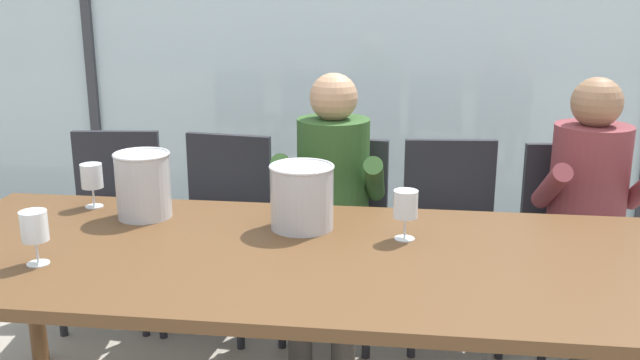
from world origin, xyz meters
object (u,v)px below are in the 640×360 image
Objects in this scene: chair_near_window_right at (574,230)px; wine_glass_near_bucket at (34,229)px; chair_near_curtain at (114,210)px; ice_bucket_secondary at (302,196)px; chair_right_of_center at (451,224)px; wine_glass_center_pour at (92,178)px; ice_bucket_primary at (143,184)px; wine_glass_by_left_taster at (406,206)px; chair_center at (338,221)px; person_olive_shirt at (331,193)px; chair_left_of_center at (222,215)px; dining_table at (306,269)px; person_maroon_top at (593,203)px.

chair_near_window_right is 2.23m from wine_glass_near_bucket.
ice_bucket_secondary reaches higher than chair_near_curtain.
chair_right_of_center is 5.08× the size of wine_glass_center_pour.
wine_glass_by_left_taster is at bearing -6.98° from ice_bucket_primary.
wine_glass_center_pour is at bearing -142.49° from chair_center.
chair_left_of_center is at bearing 164.56° from person_olive_shirt.
dining_table is 0.94m from chair_center.
dining_table is 3.00× the size of chair_right_of_center.
chair_near_curtain is 2.18m from person_maroon_top.
wine_glass_near_bucket reaches higher than dining_table.
ice_bucket_secondary is (-1.14, -0.55, 0.15)m from person_maroon_top.
chair_center is (1.09, -0.02, 0.00)m from chair_near_curtain.
ice_bucket_primary is (-0.11, -0.65, 0.33)m from chair_left_of_center.
person_olive_shirt is at bearing -168.04° from chair_right_of_center.
chair_center is 1.11m from wine_glass_center_pour.
chair_left_of_center is 3.79× the size of ice_bucket_secondary.
chair_near_window_right is 1.87m from ice_bucket_primary.
wine_glass_center_pour reaches higher than chair_right_of_center.
wine_glass_center_pour is at bearing -79.93° from chair_near_curtain.
wine_glass_center_pour is (-0.91, -0.55, 0.32)m from chair_center.
ice_bucket_primary is at bearing 173.02° from wine_glass_by_left_taster.
chair_near_curtain is at bearing 102.83° from wine_glass_near_bucket.
dining_table is at bearing -22.79° from wine_glass_center_pour.
person_maroon_top is 2.04m from wine_glass_center_pour.
wine_glass_by_left_taster is 1.00× the size of wine_glass_near_bucket.
chair_center and chair_near_window_right have the same top height.
wine_glass_by_left_taster is at bearing -110.01° from chair_right_of_center.
person_olive_shirt is at bearing 117.63° from wine_glass_by_left_taster.
wine_glass_near_bucket is (-0.16, -0.50, -0.01)m from ice_bucket_primary.
person_olive_shirt is at bearing -15.73° from chair_near_curtain.
ice_bucket_secondary is at bearing -94.34° from person_olive_shirt.
wine_glass_by_left_taster is 1.24m from wine_glass_center_pour.
chair_center is 0.76m from ice_bucket_secondary.
chair_right_of_center is at bearing 75.47° from wine_glass_by_left_taster.
person_maroon_top is at bearing 2.33° from chair_left_of_center.
wine_glass_by_left_taster reaches higher than chair_center.
chair_near_window_right is 0.73× the size of person_maroon_top.
chair_left_of_center is at bearing 138.17° from wine_glass_by_left_taster.
chair_center is 3.56× the size of ice_bucket_primary.
chair_near_curtain is 1.00× the size of chair_near_window_right.
wine_glass_near_bucket is (-0.81, -1.00, 0.15)m from person_olive_shirt.
chair_center is at bearing 167.99° from person_maroon_top.
dining_table is 15.25× the size of wine_glass_center_pour.
chair_right_of_center is 0.58m from person_olive_shirt.
ice_bucket_primary reaches higher than chair_left_of_center.
chair_near_curtain is 1.23m from wine_glass_near_bucket.
wine_glass_near_bucket is (-1.34, -1.17, 0.32)m from chair_right_of_center.
chair_left_of_center is (0.54, -0.01, 0.00)m from chair_near_curtain.
person_maroon_top reaches higher than ice_bucket_secondary.
wine_glass_by_left_taster is (0.97, -0.12, -0.01)m from ice_bucket_primary.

